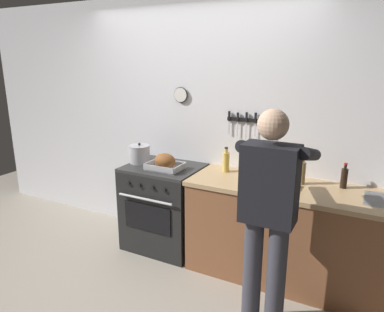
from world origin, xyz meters
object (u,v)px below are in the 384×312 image
(person_cook, at_px, (269,208))
(bottle_soy_sauce, at_px, (344,178))
(stock_pot, at_px, (140,154))
(bottle_cooking_oil, at_px, (226,161))
(cutting_board, at_px, (277,187))
(bottle_vinegar, at_px, (302,172))
(roasting_pan, at_px, (165,163))
(stove, at_px, (164,207))

(person_cook, xyz_separation_m, bottle_soy_sauce, (0.42, 0.83, 0.04))
(stock_pot, xyz_separation_m, bottle_soy_sauce, (2.00, 0.17, -0.00))
(bottle_cooking_oil, bearing_deg, person_cook, -50.52)
(person_cook, bearing_deg, cutting_board, 5.21)
(person_cook, distance_m, bottle_cooking_oil, 1.03)
(person_cook, height_order, bottle_vinegar, person_cook)
(roasting_pan, bearing_deg, cutting_board, 0.15)
(bottle_cooking_oil, height_order, bottle_vinegar, bottle_vinegar)
(stock_pot, bearing_deg, person_cook, -22.67)
(stock_pot, bearing_deg, cutting_board, -3.23)
(roasting_pan, height_order, stock_pot, stock_pot)
(bottle_vinegar, bearing_deg, stock_pot, -176.27)
(bottle_cooking_oil, bearing_deg, stove, -168.42)
(person_cook, distance_m, stock_pot, 1.72)
(stock_pot, bearing_deg, stove, -0.24)
(cutting_board, xyz_separation_m, bottle_cooking_oil, (-0.56, 0.21, 0.09))
(person_cook, height_order, bottle_cooking_oil, person_cook)
(bottle_vinegar, bearing_deg, person_cook, -95.57)
(bottle_soy_sauce, bearing_deg, cutting_board, -152.96)
(stock_pot, distance_m, bottle_cooking_oil, 0.94)
(stock_pot, height_order, bottle_cooking_oil, bottle_cooking_oil)
(person_cook, xyz_separation_m, bottle_cooking_oil, (-0.65, 0.79, 0.05))
(person_cook, relative_size, bottle_soy_sauce, 7.47)
(person_cook, height_order, cutting_board, person_cook)
(stove, xyz_separation_m, roasting_pan, (0.08, -0.09, 0.52))
(roasting_pan, distance_m, bottle_soy_sauce, 1.65)
(stove, relative_size, bottle_vinegar, 3.49)
(stove, distance_m, bottle_cooking_oil, 0.86)
(stove, relative_size, person_cook, 0.54)
(stove, distance_m, cutting_board, 1.29)
(roasting_pan, distance_m, stock_pot, 0.38)
(stove, distance_m, roasting_pan, 0.53)
(person_cook, bearing_deg, bottle_soy_sauce, -29.95)
(roasting_pan, height_order, bottle_vinegar, bottle_vinegar)
(cutting_board, relative_size, bottle_vinegar, 1.40)
(person_cook, distance_m, bottle_soy_sauce, 0.93)
(stove, xyz_separation_m, person_cook, (1.29, -0.66, 0.50))
(person_cook, bearing_deg, roasting_pan, 61.26)
(cutting_board, distance_m, bottle_soy_sauce, 0.57)
(stock_pot, height_order, cutting_board, stock_pot)
(person_cook, xyz_separation_m, roasting_pan, (-1.22, 0.57, 0.02))
(cutting_board, bearing_deg, stock_pot, 176.77)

